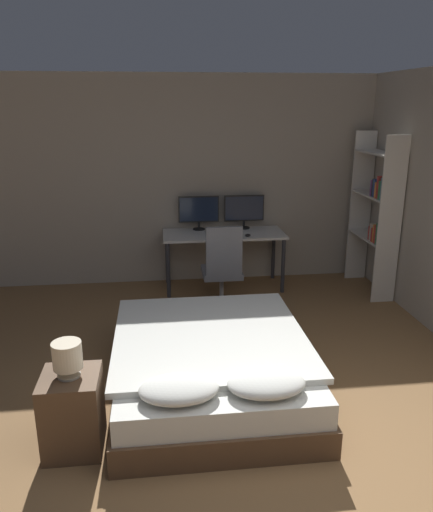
# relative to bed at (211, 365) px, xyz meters

# --- Properties ---
(ground_plane) EXTENTS (20.00, 20.00, 0.00)m
(ground_plane) POSITION_rel_bed_xyz_m (0.48, -1.33, -0.24)
(ground_plane) COLOR brown
(wall_back) EXTENTS (12.00, 0.06, 2.70)m
(wall_back) POSITION_rel_bed_xyz_m (0.48, 2.84, 1.11)
(wall_back) COLOR #9E9384
(wall_back) RESTS_ON ground_plane
(bed) EXTENTS (1.60, 1.99, 0.55)m
(bed) POSITION_rel_bed_xyz_m (0.00, 0.00, 0.00)
(bed) COLOR brown
(bed) RESTS_ON ground_plane
(nightstand) EXTENTS (0.40, 0.41, 0.57)m
(nightstand) POSITION_rel_bed_xyz_m (-1.04, -0.61, 0.05)
(nightstand) COLOR brown
(nightstand) RESTS_ON ground_plane
(bedside_lamp) EXTENTS (0.20, 0.20, 0.25)m
(bedside_lamp) POSITION_rel_bed_xyz_m (-1.04, -0.61, 0.48)
(bedside_lamp) COLOR gray
(bedside_lamp) RESTS_ON nightstand
(desk) EXTENTS (1.55, 0.65, 0.74)m
(desk) POSITION_rel_bed_xyz_m (0.43, 2.44, 0.42)
(desk) COLOR beige
(desk) RESTS_ON ground_plane
(monitor_left) EXTENTS (0.53, 0.16, 0.44)m
(monitor_left) POSITION_rel_bed_xyz_m (0.13, 2.67, 0.76)
(monitor_left) COLOR black
(monitor_left) RESTS_ON desk
(monitor_right) EXTENTS (0.53, 0.16, 0.44)m
(monitor_right) POSITION_rel_bed_xyz_m (0.73, 2.67, 0.76)
(monitor_right) COLOR black
(monitor_right) RESTS_ON desk
(keyboard) EXTENTS (0.37, 0.13, 0.02)m
(keyboard) POSITION_rel_bed_xyz_m (0.43, 2.23, 0.51)
(keyboard) COLOR black
(keyboard) RESTS_ON desk
(computer_mouse) EXTENTS (0.07, 0.05, 0.04)m
(computer_mouse) POSITION_rel_bed_xyz_m (0.71, 2.23, 0.52)
(computer_mouse) COLOR black
(computer_mouse) RESTS_ON desk
(office_chair) EXTENTS (0.52, 0.52, 1.04)m
(office_chair) POSITION_rel_bed_xyz_m (0.32, 1.70, 0.17)
(office_chair) COLOR black
(office_chair) RESTS_ON ground_plane
(bookshelf) EXTENTS (0.29, 0.90, 2.00)m
(bookshelf) POSITION_rel_bed_xyz_m (2.30, 2.05, 0.87)
(bookshelf) COLOR beige
(bookshelf) RESTS_ON ground_plane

